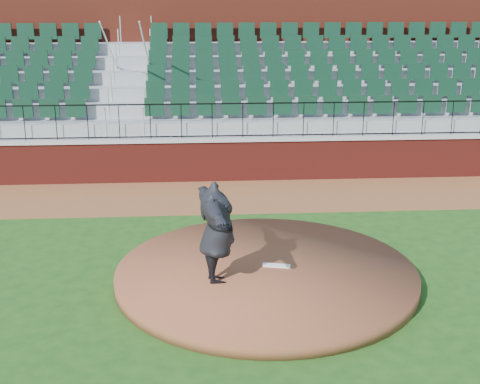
% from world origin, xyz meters
% --- Properties ---
extents(ground, '(90.00, 90.00, 0.00)m').
position_xyz_m(ground, '(0.00, 0.00, 0.00)').
color(ground, '#1E4A15').
rests_on(ground, ground).
extents(warning_track, '(34.00, 3.20, 0.01)m').
position_xyz_m(warning_track, '(0.00, 5.40, 0.01)').
color(warning_track, brown).
rests_on(warning_track, ground).
extents(field_wall, '(34.00, 0.35, 1.20)m').
position_xyz_m(field_wall, '(0.00, 7.00, 0.60)').
color(field_wall, maroon).
rests_on(field_wall, ground).
extents(wall_cap, '(34.00, 0.45, 0.10)m').
position_xyz_m(wall_cap, '(0.00, 7.00, 1.25)').
color(wall_cap, '#B7B7B7').
rests_on(wall_cap, field_wall).
extents(wall_railing, '(34.00, 0.05, 1.00)m').
position_xyz_m(wall_railing, '(0.00, 7.00, 1.80)').
color(wall_railing, black).
rests_on(wall_railing, wall_cap).
extents(seating_stands, '(34.00, 5.10, 4.60)m').
position_xyz_m(seating_stands, '(0.00, 9.72, 2.30)').
color(seating_stands, gray).
rests_on(seating_stands, ground).
extents(concourse_wall, '(34.00, 0.50, 5.50)m').
position_xyz_m(concourse_wall, '(0.00, 12.52, 2.75)').
color(concourse_wall, maroon).
rests_on(concourse_wall, ground).
extents(pitchers_mound, '(5.82, 5.82, 0.25)m').
position_xyz_m(pitchers_mound, '(0.40, -0.16, 0.12)').
color(pitchers_mound, brown).
rests_on(pitchers_mound, ground).
extents(pitching_rubber, '(0.56, 0.26, 0.04)m').
position_xyz_m(pitching_rubber, '(0.60, -0.08, 0.27)').
color(pitching_rubber, white).
rests_on(pitching_rubber, pitchers_mound).
extents(pitcher, '(0.96, 2.43, 1.92)m').
position_xyz_m(pitcher, '(-0.57, -0.67, 1.21)').
color(pitcher, black).
rests_on(pitcher, pitchers_mound).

